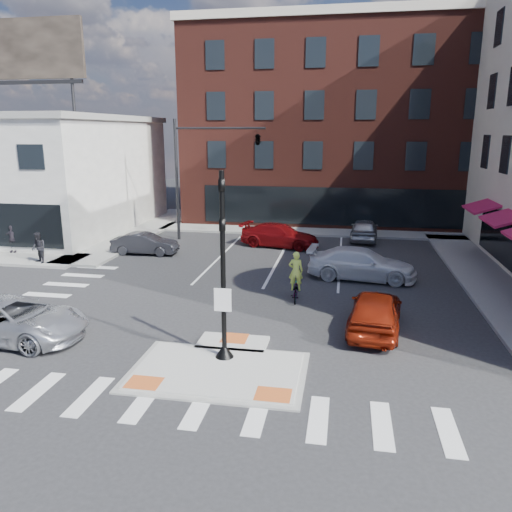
% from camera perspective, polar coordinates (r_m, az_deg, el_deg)
% --- Properties ---
extents(ground, '(120.00, 120.00, 0.00)m').
position_cam_1_polar(ground, '(16.24, -3.95, -12.37)').
color(ground, '#28282B').
rests_on(ground, ground).
extents(refuge_island, '(5.40, 4.65, 0.13)m').
position_cam_1_polar(refuge_island, '(15.99, -4.18, -12.61)').
color(refuge_island, gray).
rests_on(refuge_island, ground).
extents(sidewalk_nw, '(23.50, 20.50, 0.15)m').
position_cam_1_polar(sidewalk_nw, '(36.46, -24.12, 1.55)').
color(sidewalk_nw, gray).
rests_on(sidewalk_nw, ground).
extents(sidewalk_e, '(3.00, 24.00, 0.15)m').
position_cam_1_polar(sidewalk_e, '(26.12, 25.68, -3.23)').
color(sidewalk_e, gray).
rests_on(sidewalk_e, ground).
extents(sidewalk_n, '(26.00, 3.00, 0.15)m').
position_cam_1_polar(sidewalk_n, '(36.79, 8.99, 2.72)').
color(sidewalk_n, gray).
rests_on(sidewalk_n, ground).
extents(building_nw, '(20.40, 16.40, 14.40)m').
position_cam_1_polar(building_nw, '(42.72, -27.03, 8.57)').
color(building_nw, beige).
rests_on(building_nw, ground).
extents(building_n, '(24.40, 18.40, 15.50)m').
position_cam_1_polar(building_n, '(46.08, 9.69, 14.63)').
color(building_n, '#4F1F18').
rests_on(building_n, ground).
extents(building_far_left, '(10.00, 12.00, 10.00)m').
position_cam_1_polar(building_far_left, '(66.56, 3.65, 12.17)').
color(building_far_left, slate).
rests_on(building_far_left, ground).
extents(building_far_right, '(12.00, 12.00, 12.00)m').
position_cam_1_polar(building_far_right, '(68.30, 15.04, 12.61)').
color(building_far_right, brown).
rests_on(building_far_right, ground).
extents(signal_pole, '(0.60, 0.60, 5.98)m').
position_cam_1_polar(signal_pole, '(15.70, -3.74, -4.01)').
color(signal_pole, black).
rests_on(signal_pole, refuge_island).
extents(mast_arm_signal, '(6.10, 2.24, 8.00)m').
position_cam_1_polar(mast_arm_signal, '(32.87, -2.38, 12.32)').
color(mast_arm_signal, black).
rests_on(mast_arm_signal, ground).
extents(silver_suv, '(5.55, 2.82, 1.50)m').
position_cam_1_polar(silver_suv, '(19.79, -26.10, -6.50)').
color(silver_suv, silver).
rests_on(silver_suv, ground).
extents(red_sedan, '(2.35, 4.75, 1.56)m').
position_cam_1_polar(red_sedan, '(19.06, 13.47, -6.09)').
color(red_sedan, maroon).
rests_on(red_sedan, ground).
extents(white_pickup, '(5.53, 2.68, 1.55)m').
position_cam_1_polar(white_pickup, '(25.48, 11.98, -0.88)').
color(white_pickup, white).
rests_on(white_pickup, ground).
extents(bg_car_dark, '(3.99, 1.57, 1.29)m').
position_cam_1_polar(bg_car_dark, '(30.75, -12.58, 1.40)').
color(bg_car_dark, '#2A2A30').
rests_on(bg_car_dark, ground).
extents(bg_car_silver, '(2.02, 4.49, 1.50)m').
position_cam_1_polar(bg_car_silver, '(34.59, 12.26, 2.99)').
color(bg_car_silver, '#A9ACB0').
rests_on(bg_car_silver, ground).
extents(bg_car_red, '(5.36, 3.04, 1.46)m').
position_cam_1_polar(bg_car_red, '(31.97, 2.72, 2.37)').
color(bg_car_red, maroon).
rests_on(bg_car_red, ground).
extents(cyclist, '(0.72, 1.77, 2.20)m').
position_cam_1_polar(cyclist, '(21.88, 4.54, -3.20)').
color(cyclist, '#3F3F44').
rests_on(cyclist, ground).
extents(pedestrian_a, '(1.05, 0.99, 1.72)m').
position_cam_1_polar(pedestrian_a, '(29.81, -23.60, 0.87)').
color(pedestrian_a, black).
rests_on(pedestrian_a, sidewalk_nw).
extents(pedestrian_b, '(0.98, 0.45, 1.65)m').
position_cam_1_polar(pedestrian_b, '(33.14, -26.09, 1.78)').
color(pedestrian_b, '#302A33').
rests_on(pedestrian_b, sidewalk_nw).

